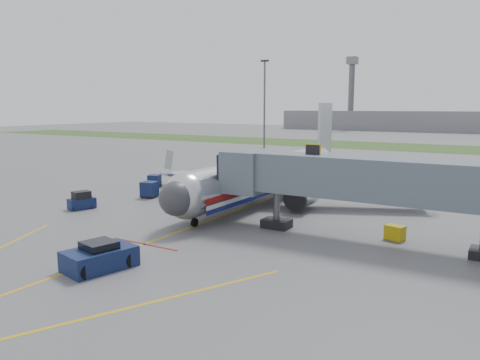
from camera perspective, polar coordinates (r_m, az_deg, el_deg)
The scene contains 16 objects.
ground at distance 37.20m, azimuth -7.40°, elevation -6.25°, with size 400.00×400.00×0.00m, color #565659.
grass_strip at distance 120.52m, azimuth 20.32°, elevation 3.76°, with size 300.00×25.00×0.01m, color #2D4C1E.
apron_markings at distance 32.00m, azimuth -15.77°, elevation -9.04°, with size 21.52×50.00×0.01m.
airliner at distance 49.26m, azimuth 3.63°, elevation 0.69°, with size 32.10×35.67×10.25m.
jet_bridge at distance 34.78m, azimuth 14.71°, elevation 0.00°, with size 25.30×4.00×6.90m.
light_mast_left at distance 111.18m, azimuth 3.00°, elevation 9.47°, with size 2.00×0.44×20.40m.
distant_terminal at distance 200.74m, azimuth 21.96°, elevation 6.66°, with size 120.00×14.00×8.00m, color slate.
control_tower at distance 203.02m, azimuth 13.42°, elevation 10.84°, with size 4.00×4.00×30.00m.
pushback_tug at distance 29.77m, azimuth -16.74°, elevation -9.02°, with size 3.35×4.54×1.70m.
baggage_tug at distance 47.26m, azimuth -18.74°, elevation -2.45°, with size 1.99×2.72×1.71m.
baggage_cart_a at distance 57.66m, azimuth -10.38°, elevation -0.11°, with size 1.86×1.86×1.53m.
baggage_cart_b at distance 51.30m, azimuth -10.99°, elevation -1.13°, with size 1.93×1.93×1.72m.
baggage_cart_c at distance 57.26m, azimuth -5.25°, elevation 0.03°, with size 1.75×1.75×1.72m.
belt_loader at distance 53.17m, azimuth -7.08°, elevation -1.11°, with size 2.07×4.13×1.95m.
ground_power_cart at distance 36.42m, azimuth 18.36°, elevation -6.11°, with size 1.51×1.20×1.07m.
ramp_worker at distance 44.04m, azimuth -8.32°, elevation -2.75°, with size 0.62×0.41×1.69m, color #AFEB1B.
Camera 1 is at (22.48, -28.01, 9.68)m, focal length 35.00 mm.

